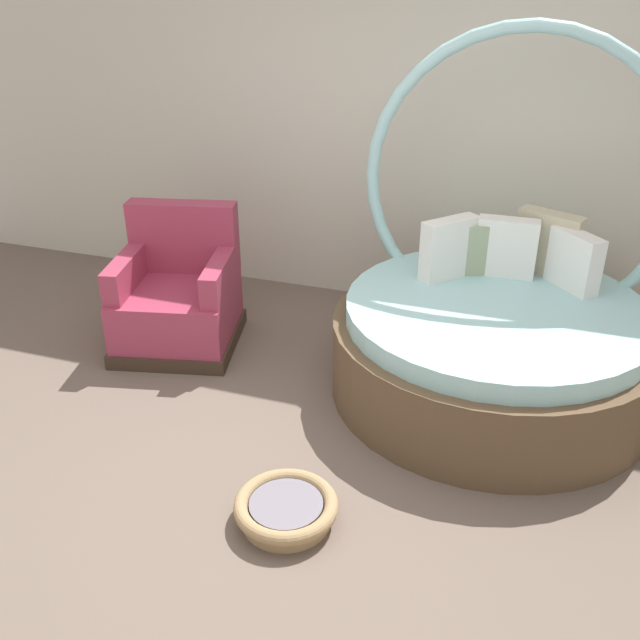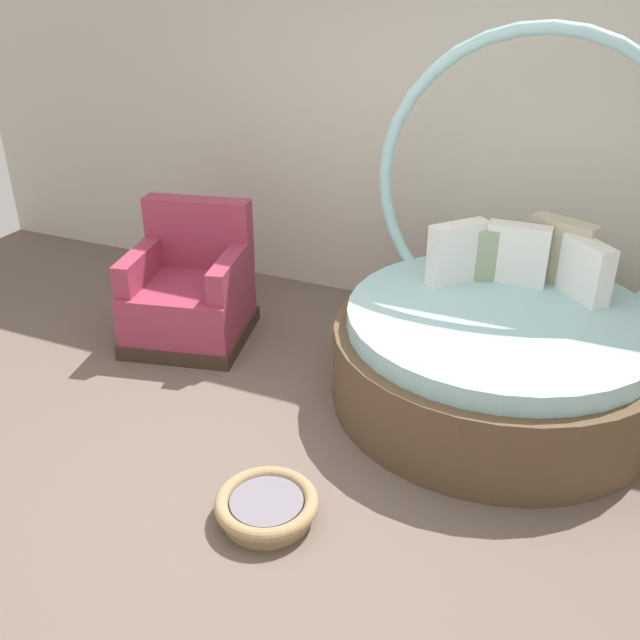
{
  "view_description": "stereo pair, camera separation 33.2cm",
  "coord_description": "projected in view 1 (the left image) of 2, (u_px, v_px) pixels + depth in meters",
  "views": [
    {
      "loc": [
        1.13,
        -2.74,
        2.47
      ],
      "look_at": [
        -0.04,
        0.74,
        0.55
      ],
      "focal_mm": 39.64,
      "sensor_mm": 36.0,
      "label": 1
    },
    {
      "loc": [
        1.44,
        -2.62,
        2.47
      ],
      "look_at": [
        -0.04,
        0.74,
        0.55
      ],
      "focal_mm": 39.64,
      "sensor_mm": 36.0,
      "label": 2
    }
  ],
  "objects": [
    {
      "name": "round_daybed",
      "position": [
        495.0,
        328.0,
        4.35
      ],
      "size": [
        1.96,
        1.96,
        2.14
      ],
      "color": "brown",
      "rests_on": "ground_plane"
    },
    {
      "name": "ground_plane",
      "position": [
        282.0,
        474.0,
        3.77
      ],
      "size": [
        8.0,
        8.0,
        0.02
      ],
      "primitive_type": "cube",
      "color": "#66564C"
    },
    {
      "name": "back_wall",
      "position": [
        396.0,
        108.0,
        5.05
      ],
      "size": [
        8.0,
        0.12,
        2.95
      ],
      "primitive_type": "cube",
      "color": "beige",
      "rests_on": "ground_plane"
    },
    {
      "name": "pet_basket",
      "position": [
        286.0,
        509.0,
        3.42
      ],
      "size": [
        0.51,
        0.51,
        0.13
      ],
      "color": "#9E7F56",
      "rests_on": "ground_plane"
    },
    {
      "name": "red_armchair",
      "position": [
        179.0,
        299.0,
        4.9
      ],
      "size": [
        0.96,
        0.96,
        0.94
      ],
      "color": "#38281E",
      "rests_on": "ground_plane"
    }
  ]
}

